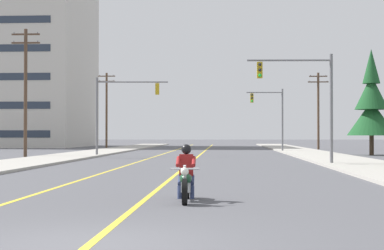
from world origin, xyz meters
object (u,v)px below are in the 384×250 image
traffic_signal_near_right (307,92)px  utility_pole_left_far (107,108)px  utility_pole_right_far (318,108)px  apartment_building_far_left_block (1,44)px  utility_pole_left_near (26,88)px  conifer_tree_right_verge_far (371,106)px  motorcycle_with_rider (186,178)px  traffic_signal_mid_right (272,111)px  traffic_signal_near_left (118,104)px

traffic_signal_near_right → utility_pole_left_far: 46.62m
utility_pole_right_far → utility_pole_left_far: bearing=167.6°
utility_pole_left_far → apartment_building_far_left_block: apartment_building_far_left_block is taller
utility_pole_left_near → conifer_tree_right_verge_far: 27.83m
conifer_tree_right_verge_far → motorcycle_with_rider: bearing=-109.9°
traffic_signal_mid_right → conifer_tree_right_verge_far: size_ratio=0.70×
traffic_signal_near_right → utility_pole_left_far: utility_pole_left_far is taller
apartment_building_far_left_block → traffic_signal_near_right: bearing=-54.7°
traffic_signal_near_left → utility_pole_left_near: size_ratio=0.64×
traffic_signal_near_right → traffic_signal_near_left: bearing=133.6°
conifer_tree_right_verge_far → apartment_building_far_left_block: size_ratio=0.30×
utility_pole_right_far → apartment_building_far_left_block: 45.65m
motorcycle_with_rider → utility_pole_right_far: (11.65, 55.66, 4.17)m
motorcycle_with_rider → traffic_signal_mid_right: (5.65, 45.36, 3.43)m
motorcycle_with_rider → utility_pole_left_far: utility_pole_left_far is taller
traffic_signal_near_right → utility_pole_right_far: size_ratio=0.71×
motorcycle_with_rider → utility_pole_left_near: bearing=114.9°
utility_pole_right_far → conifer_tree_right_verge_far: 19.64m
traffic_signal_near_left → apartment_building_far_left_block: (-23.18, 37.41, 10.33)m
motorcycle_with_rider → utility_pole_left_near: 33.81m
apartment_building_far_left_block → conifer_tree_right_verge_far: bearing=-37.8°
motorcycle_with_rider → apartment_building_far_left_block: bearing=113.6°
utility_pole_left_near → utility_pole_right_far: size_ratio=1.11×
utility_pole_left_far → conifer_tree_right_verge_far: size_ratio=1.07×
utility_pole_right_far → traffic_signal_near_right: bearing=-99.4°
traffic_signal_near_left → traffic_signal_mid_right: bearing=44.5°
conifer_tree_right_verge_far → apartment_building_far_left_block: apartment_building_far_left_block is taller
traffic_signal_near_right → traffic_signal_mid_right: size_ratio=1.00×
utility_pole_right_far → utility_pole_left_far: size_ratio=0.93×
traffic_signal_near_left → utility_pole_left_far: size_ratio=0.66×
traffic_signal_near_right → utility_pole_left_far: (-19.41, 42.37, 1.00)m
traffic_signal_near_left → utility_pole_left_near: utility_pole_left_near is taller
utility_pole_right_far → conifer_tree_right_verge_far: bearing=-85.8°
conifer_tree_right_verge_far → traffic_signal_mid_right: bearing=128.8°
traffic_signal_mid_right → utility_pole_right_far: (6.01, 10.30, 0.74)m
utility_pole_left_far → traffic_signal_near_right: bearing=-65.4°
motorcycle_with_rider → traffic_signal_mid_right: traffic_signal_mid_right is taller
utility_pole_right_far → conifer_tree_right_verge_far: size_ratio=1.00×
utility_pole_left_far → traffic_signal_mid_right: bearing=-39.2°
utility_pole_left_far → conifer_tree_right_verge_far: bearing=-43.0°
traffic_signal_near_right → apartment_building_far_left_block: size_ratio=0.21×
utility_pole_left_near → apartment_building_far_left_block: size_ratio=0.34×
traffic_signal_near_right → apartment_building_far_left_block: apartment_building_far_left_block is taller
apartment_building_far_left_block → traffic_signal_mid_right: bearing=-34.1°
traffic_signal_near_right → utility_pole_left_near: (-19.67, 11.48, 1.15)m
traffic_signal_near_left → motorcycle_with_rider: bearing=-77.1°
utility_pole_left_near → utility_pole_right_far: 36.11m
traffic_signal_mid_right → conifer_tree_right_verge_far: bearing=-51.2°
traffic_signal_near_left → utility_pole_left_near: (-6.69, -2.17, 1.09)m
motorcycle_with_rider → traffic_signal_near_right: size_ratio=0.35×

